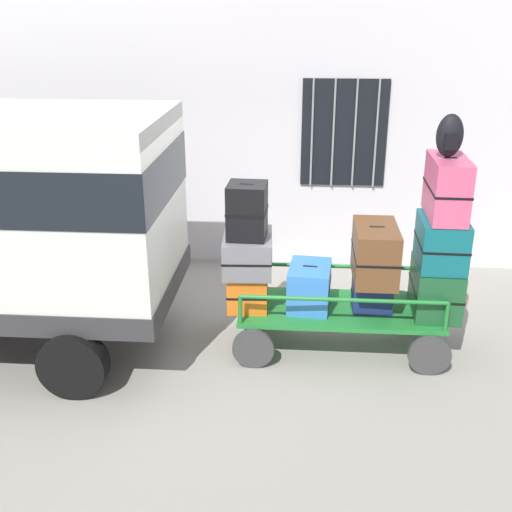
% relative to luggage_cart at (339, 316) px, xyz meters
% --- Properties ---
extents(ground_plane, '(40.00, 40.00, 0.00)m').
position_rel_luggage_cart_xyz_m(ground_plane, '(-1.07, -0.05, -0.40)').
color(ground_plane, gray).
extents(building_wall, '(12.00, 0.38, 5.00)m').
position_rel_luggage_cart_xyz_m(building_wall, '(-1.06, 2.69, 2.09)').
color(building_wall, silver).
rests_on(building_wall, ground).
extents(luggage_cart, '(2.34, 1.09, 0.51)m').
position_rel_luggage_cart_xyz_m(luggage_cart, '(0.00, 0.00, 0.00)').
color(luggage_cart, '#1E722D').
rests_on(luggage_cart, ground).
extents(cart_railing, '(2.21, 0.95, 0.34)m').
position_rel_luggage_cart_xyz_m(cart_railing, '(-0.00, -0.00, 0.38)').
color(cart_railing, '#1E722D').
rests_on(cart_railing, luggage_cart).
extents(suitcase_left_bottom, '(0.48, 0.66, 0.42)m').
position_rel_luggage_cart_xyz_m(suitcase_left_bottom, '(-1.04, 0.02, 0.31)').
color(suitcase_left_bottom, orange).
rests_on(suitcase_left_bottom, luggage_cart).
extents(suitcase_left_middle, '(0.58, 0.79, 0.42)m').
position_rel_luggage_cart_xyz_m(suitcase_left_middle, '(-1.04, 0.03, 0.73)').
color(suitcase_left_middle, slate).
rests_on(suitcase_left_middle, suitcase_left_bottom).
extents(suitcase_left_top, '(0.44, 0.45, 0.60)m').
position_rel_luggage_cart_xyz_m(suitcase_left_top, '(-1.04, -0.02, 1.24)').
color(suitcase_left_top, black).
rests_on(suitcase_left_top, suitcase_left_middle).
extents(suitcase_midleft_bottom, '(0.52, 0.67, 0.49)m').
position_rel_luggage_cart_xyz_m(suitcase_midleft_bottom, '(-0.35, 0.02, 0.35)').
color(suitcase_midleft_bottom, '#3372C6').
rests_on(suitcase_midleft_bottom, luggage_cart).
extents(suitcase_center_bottom, '(0.45, 0.31, 0.39)m').
position_rel_luggage_cart_xyz_m(suitcase_center_bottom, '(0.35, -0.03, 0.30)').
color(suitcase_center_bottom, navy).
rests_on(suitcase_center_bottom, luggage_cart).
extents(suitcase_center_middle, '(0.47, 0.82, 0.60)m').
position_rel_luggage_cart_xyz_m(suitcase_center_middle, '(0.35, -0.02, 0.79)').
color(suitcase_center_middle, brown).
rests_on(suitcase_center_middle, suitcase_center_bottom).
extents(suitcase_midright_bottom, '(0.53, 0.82, 0.56)m').
position_rel_luggage_cart_xyz_m(suitcase_midright_bottom, '(1.04, 0.01, 0.38)').
color(suitcase_midright_bottom, '#194C28').
rests_on(suitcase_midright_bottom, luggage_cart).
extents(suitcase_midright_middle, '(0.51, 0.72, 0.54)m').
position_rel_luggage_cart_xyz_m(suitcase_midright_middle, '(1.04, -0.01, 0.93)').
color(suitcase_midright_middle, '#0F5960').
rests_on(suitcase_midright_middle, suitcase_midright_bottom).
extents(suitcase_midright_top, '(0.39, 0.81, 0.64)m').
position_rel_luggage_cart_xyz_m(suitcase_midright_top, '(1.04, 0.03, 1.52)').
color(suitcase_midright_top, '#CC4C72').
rests_on(suitcase_midright_top, suitcase_midright_middle).
extents(backpack, '(0.27, 0.22, 0.44)m').
position_rel_luggage_cart_xyz_m(backpack, '(1.01, 0.02, 2.06)').
color(backpack, black).
rests_on(backpack, suitcase_midright_top).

